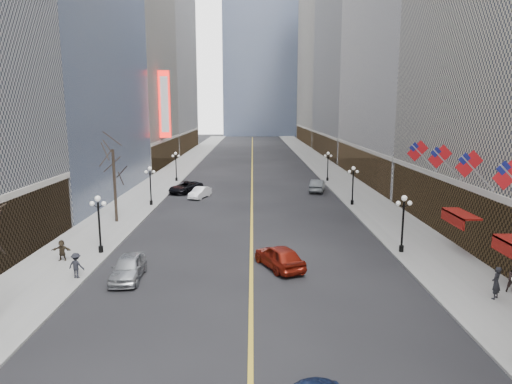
{
  "coord_description": "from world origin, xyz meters",
  "views": [
    {
      "loc": [
        0.1,
        -4.37,
        11.22
      ],
      "look_at": [
        0.25,
        15.2,
        7.64
      ],
      "focal_mm": 32.0,
      "sensor_mm": 36.0,
      "label": 1
    }
  ],
  "objects_px": {
    "streetlamp_east_2": "(353,181)",
    "ped_ne_corner": "(496,283)",
    "car_sb_mid": "(279,257)",
    "car_sb_far": "(317,186)",
    "streetlamp_west_2": "(150,182)",
    "streetlamp_west_3": "(176,163)",
    "streetlamp_west_1": "(99,218)",
    "streetlamp_east_3": "(328,163)",
    "streetlamp_east_1": "(403,218)",
    "car_nb_far": "(186,187)",
    "car_nb_mid": "(200,193)",
    "car_nb_near": "(128,268)"
  },
  "relations": [
    {
      "from": "car_sb_far",
      "to": "car_nb_far",
      "type": "bearing_deg",
      "value": 15.23
    },
    {
      "from": "car_nb_far",
      "to": "car_sb_far",
      "type": "distance_m",
      "value": 18.01
    },
    {
      "from": "car_sb_mid",
      "to": "ped_ne_corner",
      "type": "height_order",
      "value": "ped_ne_corner"
    },
    {
      "from": "car_sb_far",
      "to": "ped_ne_corner",
      "type": "distance_m",
      "value": 36.71
    },
    {
      "from": "streetlamp_west_1",
      "to": "car_sb_far",
      "type": "distance_m",
      "value": 34.34
    },
    {
      "from": "streetlamp_east_1",
      "to": "streetlamp_east_3",
      "type": "relative_size",
      "value": 1.0
    },
    {
      "from": "car_nb_far",
      "to": "car_sb_mid",
      "type": "relative_size",
      "value": 1.11
    },
    {
      "from": "streetlamp_east_3",
      "to": "car_nb_near",
      "type": "bearing_deg",
      "value": -115.83
    },
    {
      "from": "ped_ne_corner",
      "to": "streetlamp_west_3",
      "type": "bearing_deg",
      "value": -102.1
    },
    {
      "from": "streetlamp_west_2",
      "to": "streetlamp_west_3",
      "type": "height_order",
      "value": "same"
    },
    {
      "from": "streetlamp_east_2",
      "to": "car_sb_mid",
      "type": "height_order",
      "value": "streetlamp_east_2"
    },
    {
      "from": "car_nb_near",
      "to": "car_nb_mid",
      "type": "xyz_separation_m",
      "value": [
        1.56,
        28.25,
        -0.12
      ]
    },
    {
      "from": "streetlamp_east_2",
      "to": "car_sb_far",
      "type": "height_order",
      "value": "streetlamp_east_2"
    },
    {
      "from": "ped_ne_corner",
      "to": "car_sb_far",
      "type": "bearing_deg",
      "value": -123.79
    },
    {
      "from": "streetlamp_west_2",
      "to": "ped_ne_corner",
      "type": "xyz_separation_m",
      "value": [
        26.23,
        -27.06,
        -1.77
      ]
    },
    {
      "from": "streetlamp_east_1",
      "to": "car_nb_near",
      "type": "bearing_deg",
      "value": -165.05
    },
    {
      "from": "streetlamp_east_2",
      "to": "streetlamp_west_1",
      "type": "bearing_deg",
      "value": -142.67
    },
    {
      "from": "streetlamp_west_1",
      "to": "car_nb_far",
      "type": "xyz_separation_m",
      "value": [
        2.8,
        26.59,
        -2.13
      ]
    },
    {
      "from": "streetlamp_west_2",
      "to": "car_nb_mid",
      "type": "distance_m",
      "value": 7.45
    },
    {
      "from": "streetlamp_west_3",
      "to": "streetlamp_east_2",
      "type": "bearing_deg",
      "value": -37.33
    },
    {
      "from": "streetlamp_west_3",
      "to": "car_nb_near",
      "type": "relative_size",
      "value": 0.95
    },
    {
      "from": "streetlamp_west_2",
      "to": "streetlamp_west_1",
      "type": "bearing_deg",
      "value": -90.0
    },
    {
      "from": "car_sb_mid",
      "to": "car_sb_far",
      "type": "xyz_separation_m",
      "value": [
        7.0,
        30.54,
        -0.02
      ]
    },
    {
      "from": "streetlamp_east_3",
      "to": "car_nb_near",
      "type": "height_order",
      "value": "streetlamp_east_3"
    },
    {
      "from": "car_nb_far",
      "to": "car_sb_mid",
      "type": "xyz_separation_m",
      "value": [
        11.0,
        -29.87,
        0.08
      ]
    },
    {
      "from": "streetlamp_west_1",
      "to": "streetlamp_east_3",
      "type": "bearing_deg",
      "value": 56.75
    },
    {
      "from": "streetlamp_east_2",
      "to": "car_nb_near",
      "type": "distance_m",
      "value": 30.82
    },
    {
      "from": "streetlamp_west_1",
      "to": "car_nb_mid",
      "type": "bearing_deg",
      "value": 77.32
    },
    {
      "from": "streetlamp_west_3",
      "to": "streetlamp_west_1",
      "type": "bearing_deg",
      "value": -90.0
    },
    {
      "from": "car_nb_far",
      "to": "car_sb_far",
      "type": "relative_size",
      "value": 1.09
    },
    {
      "from": "car_nb_mid",
      "to": "ped_ne_corner",
      "type": "relative_size",
      "value": 2.14
    },
    {
      "from": "streetlamp_east_3",
      "to": "ped_ne_corner",
      "type": "height_order",
      "value": "streetlamp_east_3"
    },
    {
      "from": "streetlamp_east_2",
      "to": "ped_ne_corner",
      "type": "xyz_separation_m",
      "value": [
        2.63,
        -27.06,
        -1.77
      ]
    },
    {
      "from": "streetlamp_west_1",
      "to": "car_sb_mid",
      "type": "bearing_deg",
      "value": -13.41
    },
    {
      "from": "streetlamp_east_3",
      "to": "ped_ne_corner",
      "type": "xyz_separation_m",
      "value": [
        2.63,
        -45.06,
        -1.77
      ]
    },
    {
      "from": "streetlamp_east_3",
      "to": "streetlamp_west_3",
      "type": "relative_size",
      "value": 1.0
    },
    {
      "from": "streetlamp_west_1",
      "to": "car_sb_mid",
      "type": "xyz_separation_m",
      "value": [
        13.8,
        -3.29,
        -2.04
      ]
    },
    {
      "from": "streetlamp_west_1",
      "to": "streetlamp_west_2",
      "type": "bearing_deg",
      "value": 90.0
    },
    {
      "from": "car_sb_mid",
      "to": "streetlamp_west_2",
      "type": "bearing_deg",
      "value": -80.87
    },
    {
      "from": "streetlamp_east_2",
      "to": "ped_ne_corner",
      "type": "distance_m",
      "value": 27.25
    },
    {
      "from": "streetlamp_east_1",
      "to": "car_sb_far",
      "type": "bearing_deg",
      "value": 95.87
    },
    {
      "from": "car_sb_mid",
      "to": "streetlamp_west_1",
      "type": "bearing_deg",
      "value": -37.23
    },
    {
      "from": "car_sb_far",
      "to": "streetlamp_east_2",
      "type": "bearing_deg",
      "value": 119.97
    },
    {
      "from": "streetlamp_west_3",
      "to": "streetlamp_east_3",
      "type": "bearing_deg",
      "value": 0.0
    },
    {
      "from": "streetlamp_west_2",
      "to": "car_nb_far",
      "type": "distance_m",
      "value": 9.28
    },
    {
      "from": "streetlamp_east_1",
      "to": "streetlamp_east_3",
      "type": "xyz_separation_m",
      "value": [
        0.0,
        36.0,
        0.0
      ]
    },
    {
      "from": "streetlamp_east_2",
      "to": "car_sb_far",
      "type": "relative_size",
      "value": 0.89
    },
    {
      "from": "streetlamp_west_3",
      "to": "car_nb_mid",
      "type": "height_order",
      "value": "streetlamp_west_3"
    },
    {
      "from": "streetlamp_west_3",
      "to": "ped_ne_corner",
      "type": "distance_m",
      "value": 52.17
    },
    {
      "from": "car_nb_mid",
      "to": "car_sb_far",
      "type": "height_order",
      "value": "car_sb_far"
    }
  ]
}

